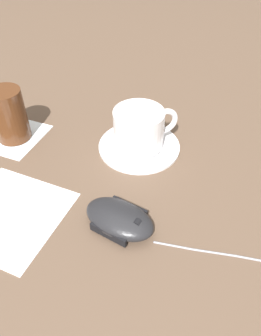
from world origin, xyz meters
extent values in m
plane|color=brown|center=(0.00, 0.00, 0.00)|extent=(3.00, 3.00, 0.00)
cylinder|color=white|center=(0.11, 0.08, 0.00)|extent=(0.15, 0.15, 0.01)
cylinder|color=white|center=(0.11, 0.08, 0.04)|extent=(0.09, 0.09, 0.07)
torus|color=white|center=(0.15, 0.11, 0.05)|extent=(0.05, 0.04, 0.05)
ellipsoid|color=black|center=(0.12, -0.09, 0.02)|extent=(0.12, 0.09, 0.03)
cylinder|color=black|center=(0.15, -0.10, 0.02)|extent=(0.01, 0.01, 0.01)
cube|color=black|center=(0.13, -0.07, 0.01)|extent=(0.06, 0.02, 0.01)
cube|color=black|center=(0.11, -0.12, 0.01)|extent=(0.06, 0.02, 0.01)
cylinder|color=gray|center=(0.20, -0.11, 0.00)|extent=(0.06, 0.00, 0.00)
cylinder|color=gray|center=(0.26, -0.11, 0.00)|extent=(0.06, 0.01, 0.00)
cylinder|color=gray|center=(0.31, -0.11, 0.00)|extent=(0.06, 0.00, 0.00)
sphere|color=gray|center=(0.17, -0.11, 0.00)|extent=(0.00, 0.00, 0.00)
sphere|color=gray|center=(0.23, -0.11, 0.00)|extent=(0.00, 0.00, 0.00)
sphere|color=gray|center=(0.29, -0.11, 0.00)|extent=(0.00, 0.00, 0.00)
cube|color=white|center=(-0.13, 0.06, 0.00)|extent=(0.13, 0.13, 0.00)
cylinder|color=#4C2814|center=(-0.12, 0.06, 0.05)|extent=(0.06, 0.06, 0.10)
cube|color=white|center=(-0.04, -0.11, 0.00)|extent=(0.18, 0.18, 0.00)
camera|label=1|loc=(0.20, -0.37, 0.38)|focal=35.00mm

